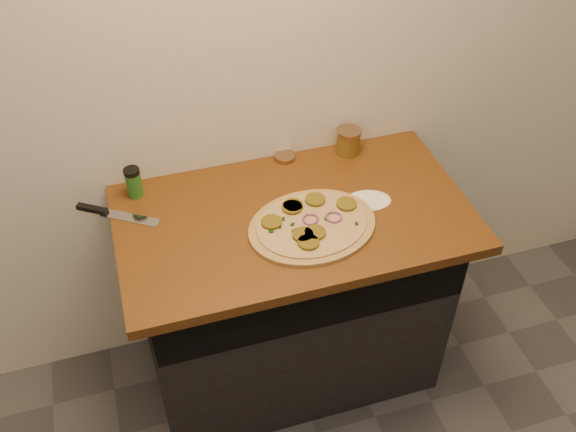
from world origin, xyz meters
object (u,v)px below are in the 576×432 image
object	(u,v)px
salsa_jar	(348,141)
spice_shaker	(134,182)
pizza	(312,225)
chefs_knife	(110,213)

from	to	relation	value
salsa_jar	spice_shaker	bearing A→B (deg)	-178.59
salsa_jar	spice_shaker	xyz separation A→B (m)	(-0.80, -0.02, 0.01)
spice_shaker	salsa_jar	bearing A→B (deg)	1.41
pizza	spice_shaker	world-z (taller)	spice_shaker
pizza	spice_shaker	xyz separation A→B (m)	(-0.54, 0.34, 0.05)
chefs_knife	salsa_jar	distance (m)	0.90
chefs_knife	spice_shaker	size ratio (longest dim) A/B	2.41
chefs_knife	spice_shaker	world-z (taller)	spice_shaker
salsa_jar	spice_shaker	size ratio (longest dim) A/B	0.90
chefs_knife	salsa_jar	xyz separation A→B (m)	(0.90, 0.10, 0.05)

